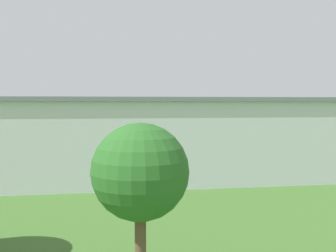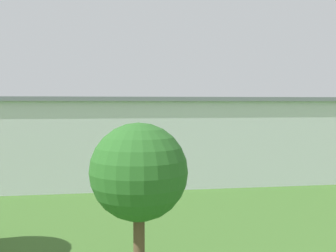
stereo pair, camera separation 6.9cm
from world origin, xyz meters
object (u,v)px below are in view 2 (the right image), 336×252
(tree_behind_hangar_left, at_px, (139,173))
(biplane, at_px, (172,112))
(car_orange, at_px, (27,153))
(person_watching_takeoff, at_px, (247,145))
(hangar, at_px, (177,137))
(person_at_fence_line, at_px, (10,150))
(person_near_hangar_door, at_px, (285,149))

(tree_behind_hangar_left, bearing_deg, biplane, -101.61)
(car_orange, height_order, tree_behind_hangar_left, tree_behind_hangar_left)
(person_watching_takeoff, bearing_deg, hangar, 52.27)
(biplane, distance_m, car_orange, 24.24)
(person_watching_takeoff, bearing_deg, tree_behind_hangar_left, 64.52)
(person_at_fence_line, relative_size, tree_behind_hangar_left, 0.24)
(biplane, distance_m, person_at_fence_line, 25.26)
(hangar, height_order, person_watching_takeoff, hangar)
(hangar, xyz_separation_m, person_near_hangar_door, (-17.63, -12.67, -3.07))
(person_watching_takeoff, bearing_deg, biplane, -34.41)
(person_near_hangar_door, bearing_deg, hangar, 35.70)
(biplane, xyz_separation_m, person_near_hangar_door, (-13.57, 12.61, -4.88))
(car_orange, distance_m, person_near_hangar_door, 34.32)
(tree_behind_hangar_left, bearing_deg, person_near_hangar_door, -122.73)
(hangar, height_order, person_at_fence_line, hangar)
(hangar, height_order, person_near_hangar_door, hangar)
(hangar, distance_m, biplane, 25.67)
(person_near_hangar_door, xyz_separation_m, tree_behind_hangar_left, (23.76, 36.97, 3.82))
(tree_behind_hangar_left, bearing_deg, car_orange, -74.47)
(person_watching_takeoff, bearing_deg, person_near_hangar_door, 121.24)
(hangar, xyz_separation_m, person_watching_takeoff, (-14.19, -18.34, -3.01))
(hangar, distance_m, person_at_fence_line, 26.54)
(car_orange, bearing_deg, biplane, -150.74)
(hangar, bearing_deg, person_watching_takeoff, -127.73)
(person_watching_takeoff, bearing_deg, car_orange, 8.62)
(person_watching_takeoff, height_order, person_near_hangar_door, person_watching_takeoff)
(person_at_fence_line, bearing_deg, hangar, 137.83)
(person_near_hangar_door, relative_size, tree_behind_hangar_left, 0.24)
(person_at_fence_line, xyz_separation_m, person_watching_takeoff, (-33.72, -0.64, 0.06))
(person_at_fence_line, distance_m, tree_behind_hangar_left, 44.25)
(person_at_fence_line, height_order, person_watching_takeoff, person_watching_takeoff)
(person_at_fence_line, height_order, person_near_hangar_door, same)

